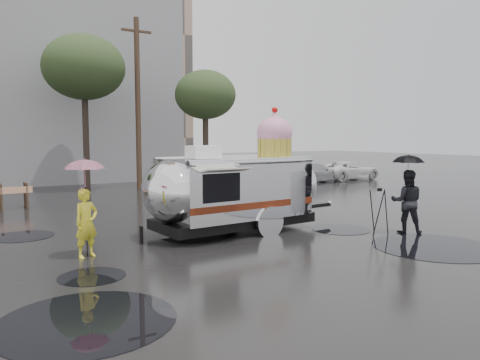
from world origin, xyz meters
TOP-DOWN VIEW (x-y plane):
  - ground at (0.00, 0.00)m, footprint 120.00×120.00m
  - puddles at (0.09, -1.16)m, footprint 11.72×9.38m
  - utility_pole at (2.50, 14.00)m, footprint 1.60×0.28m
  - tree_mid at (0.00, 15.00)m, footprint 4.20×4.20m
  - tree_right at (6.00, 13.00)m, footprint 3.36×3.36m
  - parked_cars at (11.78, 12.00)m, footprint 13.20×1.90m
  - airstream_trailer at (1.12, 1.64)m, footprint 7.05×2.91m
  - person_left at (-3.45, 0.87)m, footprint 0.68×0.56m
  - umbrella_pink at (-3.45, 0.87)m, footprint 1.13×1.13m
  - person_right at (5.15, -1.23)m, footprint 0.98×0.97m
  - umbrella_black at (5.15, -1.23)m, footprint 1.12×1.12m
  - tripod at (4.36, -0.91)m, footprint 0.55×0.53m

SIDE VIEW (x-z plane):
  - ground at x=0.00m, z-range 0.00..0.00m
  - puddles at x=0.09m, z-range 0.00..0.01m
  - parked_cars at x=11.78m, z-range -0.03..1.47m
  - tripod at x=4.36m, z-range 0.10..1.45m
  - person_left at x=-3.45m, z-range 0.00..1.61m
  - person_right at x=5.15m, z-range 0.00..1.85m
  - airstream_trailer at x=1.12m, z-range -0.57..3.23m
  - umbrella_black at x=5.15m, z-range 0.77..3.09m
  - umbrella_pink at x=-3.45m, z-range 0.77..3.09m
  - utility_pole at x=2.50m, z-range 0.12..9.12m
  - tree_right at x=6.00m, z-range 1.85..8.27m
  - tree_mid at x=0.00m, z-range 2.33..10.35m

